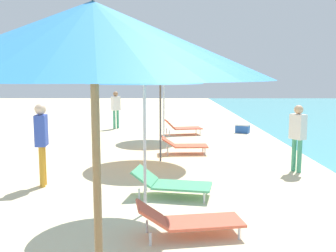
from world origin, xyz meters
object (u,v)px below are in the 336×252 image
object	(u,v)px
umbrella_fourth	(159,72)
umbrella_farthest	(163,71)
lounger_third_shoreside	(170,183)
cooler_box	(242,129)
person_walking_near	(40,136)
umbrella_second	(92,41)
person_walking_mid	(115,106)
person_walking_far	(297,132)
lounger_third_inland	(187,220)
umbrella_third	(143,72)
lounger_fourth_shoreside	(183,145)
lounger_farthest_shoreside	(181,127)

from	to	relation	value
umbrella_fourth	umbrella_farthest	bearing A→B (deg)	89.15
lounger_third_shoreside	cooler_box	world-z (taller)	lounger_third_shoreside
umbrella_fourth	person_walking_near	bearing A→B (deg)	-135.89
umbrella_second	lounger_third_shoreside	bearing A→B (deg)	84.46
lounger_third_shoreside	person_walking_mid	distance (m)	9.86
person_walking_far	cooler_box	distance (m)	6.36
lounger_third_shoreside	lounger_third_inland	bearing A→B (deg)	-71.78
umbrella_fourth	person_walking_mid	xyz separation A→B (m)	(-2.08, 6.46, -1.43)
umbrella_fourth	umbrella_farthest	size ratio (longest dim) A/B	0.97
lounger_third_shoreside	cooler_box	bearing A→B (deg)	81.08
umbrella_third	person_walking_near	distance (m)	3.09
umbrella_fourth	person_walking_mid	size ratio (longest dim) A/B	1.67
lounger_fourth_shoreside	lounger_farthest_shoreside	distance (m)	3.69
lounger_third_shoreside	person_walking_far	world-z (taller)	person_walking_far
lounger_third_inland	lounger_farthest_shoreside	xyz separation A→B (m)	(0.25, 9.64, 0.05)
umbrella_third	person_walking_near	size ratio (longest dim) A/B	1.51
umbrella_third	lounger_third_shoreside	world-z (taller)	umbrella_third
lounger_third_shoreside	person_walking_mid	bearing A→B (deg)	114.75
lounger_third_inland	lounger_farthest_shoreside	distance (m)	9.64
lounger_third_inland	lounger_fourth_shoreside	size ratio (longest dim) A/B	1.17
lounger_third_inland	umbrella_fourth	world-z (taller)	umbrella_fourth
lounger_third_inland	person_walking_near	size ratio (longest dim) A/B	0.92
person_walking_near	cooler_box	xyz separation A→B (m)	(5.69, 7.52, -0.90)
person_walking_near	lounger_third_shoreside	bearing A→B (deg)	158.72
umbrella_third	lounger_third_shoreside	bearing A→B (deg)	64.35
umbrella_second	person_walking_far	world-z (taller)	umbrella_second
cooler_box	umbrella_second	bearing A→B (deg)	-104.65
lounger_third_shoreside	lounger_farthest_shoreside	xyz separation A→B (m)	(0.49, 7.77, 0.04)
lounger_fourth_shoreside	cooler_box	distance (m)	4.87
lounger_third_shoreside	umbrella_fourth	distance (m)	3.77
lounger_third_inland	person_walking_mid	size ratio (longest dim) A/B	0.99
umbrella_farthest	person_walking_far	size ratio (longest dim) A/B	1.72
umbrella_second	lounger_farthest_shoreside	size ratio (longest dim) A/B	1.82
umbrella_third	person_walking_mid	distance (m)	10.74
lounger_third_inland	umbrella_farthest	size ratio (longest dim) A/B	0.58
lounger_third_shoreside	person_walking_far	xyz separation A→B (m)	(3.07, 1.92, 0.72)
person_walking_mid	umbrella_farthest	bearing A→B (deg)	-177.06
lounger_third_inland	person_walking_far	size ratio (longest dim) A/B	0.99
umbrella_second	lounger_farthest_shoreside	bearing A→B (deg)	85.63
lounger_farthest_shoreside	lounger_third_shoreside	bearing A→B (deg)	-104.99
umbrella_farthest	person_walking_near	world-z (taller)	umbrella_farthest
umbrella_second	lounger_farthest_shoreside	xyz separation A→B (m)	(0.98, 12.77, -2.23)
lounger_third_inland	umbrella_fourth	size ratio (longest dim) A/B	0.59
umbrella_farthest	lounger_farthest_shoreside	distance (m)	2.52
umbrella_third	lounger_third_inland	world-z (taller)	umbrella_third
umbrella_third	cooler_box	size ratio (longest dim) A/B	4.25
lounger_third_shoreside	lounger_farthest_shoreside	world-z (taller)	lounger_farthest_shoreside
lounger_third_shoreside	lounger_fourth_shoreside	distance (m)	4.10
umbrella_second	cooler_box	bearing A→B (deg)	75.35
umbrella_fourth	lounger_fourth_shoreside	xyz separation A→B (m)	(0.69, 1.00, -2.15)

